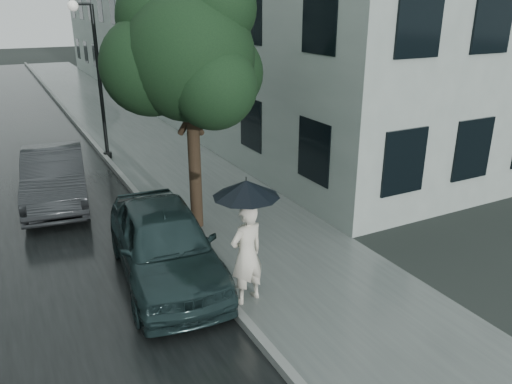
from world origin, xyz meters
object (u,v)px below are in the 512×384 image
pedestrian (247,254)px  lamp_post (94,72)px  street_tree (188,54)px  car_far (55,177)px  car_near (165,243)px

pedestrian → lamp_post: bearing=-99.9°
street_tree → car_far: (-2.70, 3.01, -3.21)m
lamp_post → car_near: 8.80m
car_near → street_tree: bearing=61.7°
pedestrian → car_near: size_ratio=0.43×
lamp_post → car_far: size_ratio=1.18×
street_tree → lamp_post: size_ratio=1.13×
car_near → car_far: 5.23m
pedestrian → car_near: pedestrian is taller
lamp_post → car_far: 4.49m
car_near → car_far: size_ratio=1.00×
car_far → pedestrian: bearing=-63.0°
street_tree → lamp_post: 6.58m
pedestrian → car_near: 1.75m
car_near → car_far: bearing=110.2°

